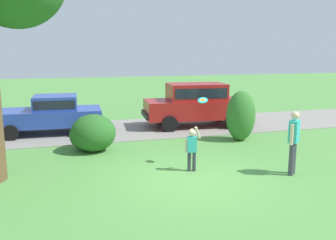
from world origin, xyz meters
The scene contains 9 objects.
ground_plane centered at (0.00, 0.00, 0.00)m, with size 80.00×80.00×0.00m, color #518E42.
driveway_strip centered at (0.00, 6.70, 0.01)m, with size 28.00×4.40×0.02m, color gray.
shrub_near_tree centered at (-2.31, 3.61, 0.59)m, with size 1.53×1.51×1.26m.
shrub_centre_left centered at (3.20, 3.56, 0.94)m, with size 1.11×0.96×1.88m.
parked_sedan centered at (-3.68, 6.75, 0.85)m, with size 4.46×2.22×1.56m.
parked_suv centered at (2.51, 6.49, 1.08)m, with size 4.82×2.37×1.92m.
child_thrower centered at (0.23, 0.68, 0.72)m, with size 0.47×0.22×1.29m.
frisbee centered at (0.72, 1.15, 1.92)m, with size 0.30×0.27×0.19m.
adult_onlooker centered at (2.76, -0.35, 0.98)m, with size 0.42×0.40×1.74m.
Camera 1 is at (-3.10, -8.53, 3.29)m, focal length 38.89 mm.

